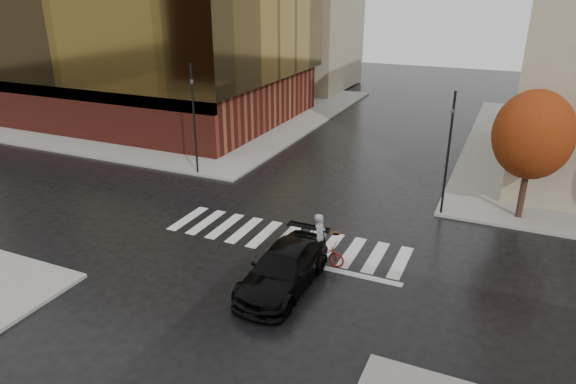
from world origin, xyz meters
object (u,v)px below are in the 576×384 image
object	(u,v)px
sedan	(283,269)
traffic_light_nw	(194,113)
cyclist	(321,247)
fire_hydrant	(218,149)
traffic_light_ne	(449,148)

from	to	relation	value
sedan	traffic_light_nw	distance (m)	14.50
sedan	traffic_light_nw	size ratio (longest dim) A/B	0.82
cyclist	fire_hydrant	bearing A→B (deg)	48.75
traffic_light_nw	fire_hydrant	world-z (taller)	traffic_light_nw
sedan	traffic_light_ne	bearing A→B (deg)	64.46
traffic_light_nw	fire_hydrant	size ratio (longest dim) A/B	8.95
cyclist	traffic_light_ne	world-z (taller)	traffic_light_ne
sedan	traffic_light_ne	world-z (taller)	traffic_light_ne
traffic_light_nw	fire_hydrant	bearing A→B (deg)	177.44
cyclist	sedan	bearing A→B (deg)	164.36
sedan	fire_hydrant	size ratio (longest dim) A/B	7.31
cyclist	fire_hydrant	distance (m)	16.18
traffic_light_ne	fire_hydrant	bearing A→B (deg)	9.32
sedan	cyclist	distance (m)	2.41
fire_hydrant	sedan	bearing A→B (deg)	-50.05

